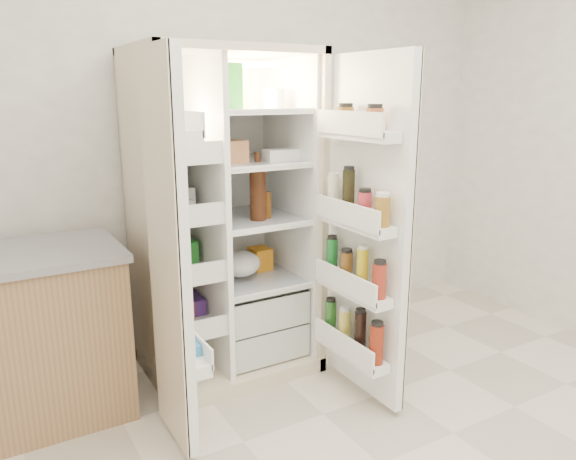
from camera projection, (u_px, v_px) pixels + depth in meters
wall_back at (225, 130)px, 3.34m from camera, size 4.00×0.02×2.70m
refrigerator at (224, 242)px, 3.11m from camera, size 0.92×0.70×1.80m
freezer_door at (170, 257)px, 2.32m from camera, size 0.15×0.40×1.72m
fridge_door at (365, 236)px, 2.73m from camera, size 0.17×0.58×1.72m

